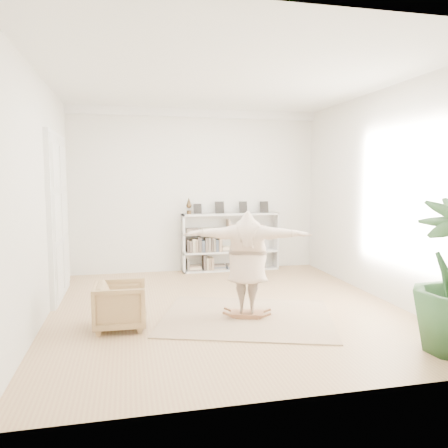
% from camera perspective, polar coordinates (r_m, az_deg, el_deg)
% --- Properties ---
extents(floor, '(6.00, 6.00, 0.00)m').
position_cam_1_polar(floor, '(7.19, 0.26, -10.87)').
color(floor, '#A47B54').
rests_on(floor, ground).
extents(room_shell, '(6.00, 6.00, 6.00)m').
position_cam_1_polar(room_shell, '(9.88, -3.64, 14.27)').
color(room_shell, silver).
rests_on(room_shell, floor).
extents(doors, '(0.09, 1.78, 2.92)m').
position_cam_1_polar(doors, '(8.13, -20.82, 0.76)').
color(doors, white).
rests_on(doors, floor).
extents(bookshelf, '(2.20, 0.35, 1.64)m').
position_cam_1_polar(bookshelf, '(9.90, 0.84, -2.43)').
color(bookshelf, silver).
rests_on(bookshelf, floor).
extents(armchair, '(0.74, 0.72, 0.65)m').
position_cam_1_polar(armchair, '(6.35, -13.35, -10.28)').
color(armchair, tan).
rests_on(armchair, floor).
extents(rug, '(3.00, 2.68, 0.02)m').
position_cam_1_polar(rug, '(6.71, 3.02, -12.05)').
color(rug, tan).
rests_on(rug, floor).
extents(rocker_board, '(0.56, 0.43, 0.10)m').
position_cam_1_polar(rocker_board, '(6.69, 3.02, -11.59)').
color(rocker_board, '#8F5A39').
rests_on(rocker_board, rug).
extents(person, '(1.94, 1.07, 1.53)m').
position_cam_1_polar(person, '(6.49, 3.06, -4.65)').
color(person, beige).
rests_on(person, rocker_board).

